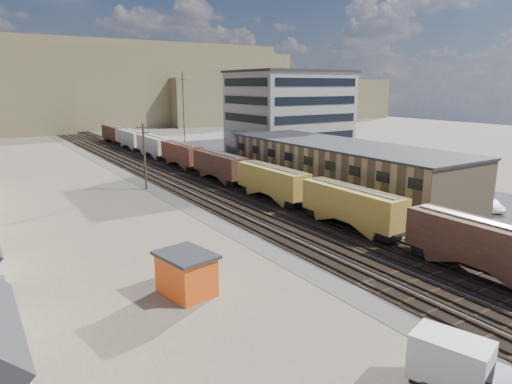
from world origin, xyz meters
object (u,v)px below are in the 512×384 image
box_truck (465,371)px  freight_train (199,158)px  parked_car_white (491,206)px  maintenance_shed (186,273)px  utility_pole_north (145,155)px  parked_car_red (448,214)px  parked_car_blue (309,159)px

box_truck → freight_train: bearing=76.2°
parked_car_white → maintenance_shed: bearing=-152.1°
box_truck → maintenance_shed: bearing=110.1°
utility_pole_north → parked_car_white: bearing=-47.4°
parked_car_red → freight_train: bearing=80.2°
parked_car_white → parked_car_blue: parked_car_blue is taller
parked_car_white → parked_car_blue: 40.48m
freight_train → parked_car_blue: (23.56, -1.86, -1.96)m
freight_train → parked_car_blue: bearing=-4.5°
utility_pole_north → box_truck: bearing=-93.0°
utility_pole_north → box_truck: utility_pole_north is taller
maintenance_shed → parked_car_blue: maintenance_shed is taller
parked_car_red → parked_car_blue: parked_car_blue is taller
parked_car_white → parked_car_blue: (3.53, 40.32, 0.14)m
parked_car_blue → freight_train: bearing=142.1°
maintenance_shed → box_truck: bearing=-69.9°
maintenance_shed → parked_car_white: size_ratio=1.17×
freight_train → maintenance_shed: size_ratio=24.05×
freight_train → maintenance_shed: (-21.87, -43.02, -1.13)m
parked_car_white → utility_pole_north: bearing=159.4°
maintenance_shed → parked_car_red: size_ratio=1.12×
parked_car_red → maintenance_shed: bearing=156.3°
freight_train → parked_car_white: bearing=-64.6°
utility_pole_north → parked_car_white: utility_pole_north is taller
freight_train → utility_pole_north: bearing=-150.2°
utility_pole_north → maintenance_shed: 37.40m
freight_train → parked_car_white: size_ratio=28.21×
box_truck → parked_car_blue: 71.09m
parked_car_red → parked_car_blue: size_ratio=0.74×
maintenance_shed → parked_car_white: bearing=1.1°
maintenance_shed → parked_car_blue: (45.44, 41.16, -0.83)m
parked_car_blue → parked_car_red: bearing=-139.5°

